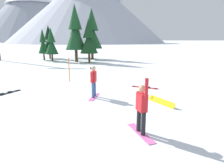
# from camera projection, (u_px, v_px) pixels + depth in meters

# --- Properties ---
(ground_plane) EXTENTS (800.00, 800.00, 0.00)m
(ground_plane) POSITION_uv_depth(u_px,v_px,m) (51.00, 117.00, 7.91)
(ground_plane) COLOR white
(snowboarder_foreground) EXTENTS (0.80, 1.53, 1.96)m
(snowboarder_foreground) POSITION_uv_depth(u_px,v_px,m) (142.00, 108.00, 6.32)
(snowboarder_foreground) COLOR pink
(snowboarder_foreground) RESTS_ON ground_plane
(snowboarder_midground) EXTENTS (0.50, 1.47, 1.72)m
(snowboarder_midground) POSITION_uv_depth(u_px,v_px,m) (94.00, 81.00, 10.38)
(snowboarder_midground) COLOR pink
(snowboarder_midground) RESTS_ON ground_plane
(loose_snowboard_far_spare) EXTENTS (1.77, 1.01, 0.09)m
(loose_snowboard_far_spare) POSITION_uv_depth(u_px,v_px,m) (145.00, 87.00, 12.63)
(loose_snowboard_far_spare) COLOR red
(loose_snowboard_far_spare) RESTS_ON ground_plane
(loose_snowboard_near_left) EXTENTS (1.02, 1.53, 0.27)m
(loose_snowboard_near_left) POSITION_uv_depth(u_px,v_px,m) (161.00, 101.00, 9.43)
(loose_snowboard_near_left) COLOR yellow
(loose_snowboard_near_left) RESTS_ON ground_plane
(loose_snowboard_near_right) EXTENTS (1.12, 1.82, 0.09)m
(loose_snowboard_near_right) POSITION_uv_depth(u_px,v_px,m) (6.00, 93.00, 11.24)
(loose_snowboard_near_right) COLOR black
(loose_snowboard_near_right) RESTS_ON ground_plane
(trail_marker_pole) EXTENTS (0.06, 0.06, 1.80)m
(trail_marker_pole) POSITION_uv_depth(u_px,v_px,m) (69.00, 70.00, 14.21)
(trail_marker_pole) COLOR orange
(trail_marker_pole) RESTS_ON ground_plane
(pine_tree_short) EXTENTS (2.37, 2.37, 5.71)m
(pine_tree_short) POSITION_uv_depth(u_px,v_px,m) (89.00, 39.00, 25.41)
(pine_tree_short) COLOR #472D19
(pine_tree_short) RESTS_ON ground_plane
(pine_tree_young) EXTENTS (1.49, 1.49, 4.63)m
(pine_tree_young) POSITION_uv_depth(u_px,v_px,m) (43.00, 43.00, 28.48)
(pine_tree_young) COLOR #472D19
(pine_tree_young) RESTS_ON ground_plane
(pine_tree_broad) EXTENTS (1.80, 1.80, 4.69)m
(pine_tree_broad) POSITION_uv_depth(u_px,v_px,m) (51.00, 43.00, 26.98)
(pine_tree_broad) COLOR #472D19
(pine_tree_broad) RESTS_ON ground_plane
(pine_tree_tall) EXTENTS (2.24, 2.24, 5.29)m
(pine_tree_tall) POSITION_uv_depth(u_px,v_px,m) (49.00, 40.00, 30.90)
(pine_tree_tall) COLOR #472D19
(pine_tree_tall) RESTS_ON ground_plane
(pine_tree_twin) EXTENTS (3.15, 3.15, 7.66)m
(pine_tree_twin) POSITION_uv_depth(u_px,v_px,m) (92.00, 32.00, 29.44)
(pine_tree_twin) COLOR #472D19
(pine_tree_twin) RESTS_ON ground_plane
(pine_tree_leaning) EXTENTS (2.79, 2.79, 7.72)m
(pine_tree_leaning) POSITION_uv_depth(u_px,v_px,m) (75.00, 31.00, 25.97)
(pine_tree_leaning) COLOR #472D19
(pine_tree_leaning) RESTS_ON ground_plane
(pine_tree_slender) EXTENTS (2.73, 2.73, 6.53)m
(pine_tree_slender) POSITION_uv_depth(u_px,v_px,m) (76.00, 36.00, 31.75)
(pine_tree_slender) COLOR #472D19
(pine_tree_slender) RESTS_ON ground_plane
(peak_north_spur) EXTENTS (135.36, 135.36, 65.44)m
(peak_north_spur) POSITION_uv_depth(u_px,v_px,m) (35.00, 10.00, 214.57)
(peak_north_spur) COLOR #8C93A3
(peak_north_spur) RESTS_ON ground_plane
(peak_central_summit) EXTENTS (129.00, 129.00, 55.56)m
(peak_central_summit) POSITION_uv_depth(u_px,v_px,m) (87.00, 7.00, 159.21)
(peak_central_summit) COLOR #B2B7C6
(peak_central_summit) RESTS_ON ground_plane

